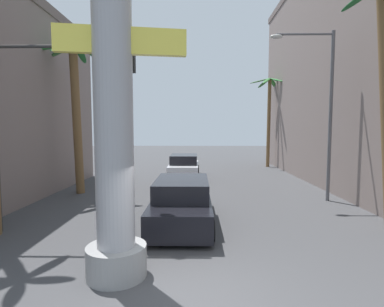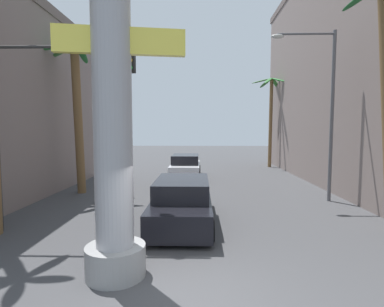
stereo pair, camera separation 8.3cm
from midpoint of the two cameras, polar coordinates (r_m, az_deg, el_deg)
ground_plane at (r=15.69m, az=0.23°, el=-7.51°), size 88.88×88.88×0.00m
building_right at (r=19.95m, az=32.25°, el=14.53°), size 6.42×26.17×13.92m
neon_sign_pole at (r=6.84m, az=-15.17°, el=14.61°), size 3.10×1.34×10.18m
street_lamp at (r=14.90m, az=23.26°, el=9.44°), size 2.88×0.28×7.67m
traffic_light_mast at (r=10.56m, az=-26.63°, el=9.00°), size 5.17×0.32×5.94m
car_lead at (r=10.70m, az=-2.14°, el=-9.21°), size 2.10×5.11×1.56m
car_far at (r=20.56m, az=-1.64°, el=-2.53°), size 2.06×4.66×1.56m
palm_tree_far_right at (r=27.09m, az=14.41°, el=8.70°), size 3.56×3.40×7.78m
palm_tree_mid_left at (r=16.37m, az=-21.27°, el=9.31°), size 3.44×3.36×7.64m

